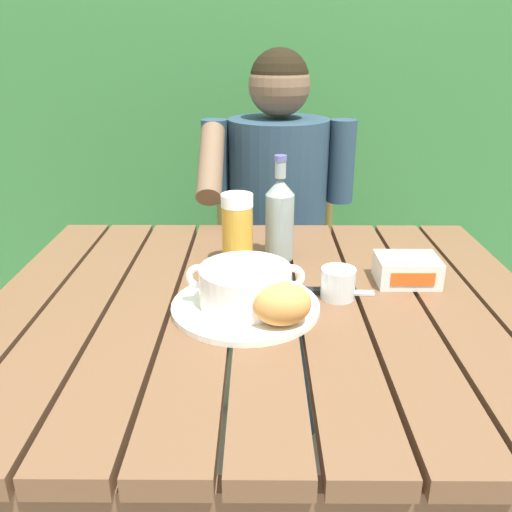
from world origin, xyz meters
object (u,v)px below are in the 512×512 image
at_px(serving_plate, 246,306).
at_px(butter_tub, 407,270).
at_px(chair_near_diner, 275,264).
at_px(soup_bowl, 245,285).
at_px(table_knife, 324,292).
at_px(beer_glass, 237,231).
at_px(person_eating, 277,215).
at_px(bread_roll, 282,304).
at_px(beer_bottle, 280,217).
at_px(water_glass_small, 338,283).

height_order(serving_plate, butter_tub, butter_tub).
height_order(chair_near_diner, soup_bowl, chair_near_diner).
distance_m(chair_near_diner, table_knife, 0.93).
bearing_deg(table_knife, beer_glass, 141.12).
height_order(beer_glass, butter_tub, beer_glass).
height_order(person_eating, soup_bowl, person_eating).
xyz_separation_m(soup_bowl, bread_roll, (0.07, -0.08, -0.00)).
bearing_deg(butter_tub, beer_bottle, 153.01).
bearing_deg(serving_plate, beer_glass, 96.09).
relative_size(chair_near_diner, beer_bottle, 3.80).
bearing_deg(person_eating, soup_bowl, -96.42).
distance_m(serving_plate, bread_roll, 0.11).
bearing_deg(table_knife, chair_near_diner, 94.72).
relative_size(bread_roll, table_knife, 0.69).
height_order(bread_roll, table_knife, bread_roll).
distance_m(soup_bowl, beer_bottle, 0.28).
bearing_deg(butter_tub, beer_glass, 166.06).
height_order(serving_plate, bread_roll, bread_roll).
relative_size(serving_plate, beer_bottle, 1.16).
bearing_deg(soup_bowl, table_knife, 23.71).
bearing_deg(soup_bowl, butter_tub, 20.27).
height_order(chair_near_diner, water_glass_small, chair_near_diner).
bearing_deg(beer_bottle, soup_bowl, -105.63).
distance_m(beer_bottle, water_glass_small, 0.25).
distance_m(soup_bowl, beer_glass, 0.22).
xyz_separation_m(chair_near_diner, table_knife, (0.07, -0.87, 0.30)).
xyz_separation_m(beer_bottle, butter_tub, (0.27, -0.14, -0.07)).
distance_m(soup_bowl, table_knife, 0.18).
bearing_deg(soup_bowl, serving_plate, 45.00).
bearing_deg(beer_bottle, table_knife, -66.08).
height_order(beer_glass, table_knife, beer_glass).
bearing_deg(water_glass_small, table_knife, 143.19).
relative_size(soup_bowl, table_knife, 1.33).
xyz_separation_m(serving_plate, water_glass_small, (0.18, 0.05, 0.03)).
distance_m(chair_near_diner, soup_bowl, 1.01).
height_order(chair_near_diner, person_eating, person_eating).
distance_m(chair_near_diner, butter_tub, 0.91).
bearing_deg(table_knife, butter_tub, 17.15).
relative_size(soup_bowl, beer_bottle, 0.92).
bearing_deg(water_glass_small, serving_plate, -164.50).
relative_size(chair_near_diner, person_eating, 0.76).
height_order(bread_roll, butter_tub, bread_roll).
relative_size(bread_roll, butter_tub, 0.91).
relative_size(soup_bowl, butter_tub, 1.75).
distance_m(person_eating, table_knife, 0.68).
height_order(chair_near_diner, table_knife, chair_near_diner).
relative_size(beer_glass, beer_bottle, 0.69).
relative_size(serving_plate, beer_glass, 1.69).
bearing_deg(water_glass_small, person_eating, 98.19).
relative_size(soup_bowl, beer_glass, 1.33).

